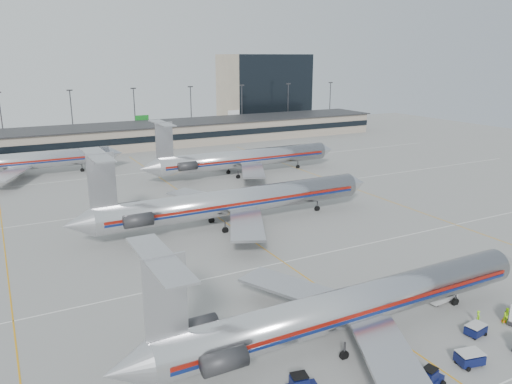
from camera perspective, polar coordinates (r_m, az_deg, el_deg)
ground at (r=54.19m, az=8.73°, el=-11.63°), size 260.00×260.00×0.00m
apron_markings at (r=61.67m, az=3.16°, el=-8.00°), size 160.00×0.15×0.02m
terminal at (r=141.11m, az=-15.66°, el=6.07°), size 162.00×17.00×6.25m
light_mast_row at (r=154.06m, az=-16.97°, el=8.74°), size 163.60×0.40×15.28m
distant_building at (r=190.25m, az=0.87°, el=11.70°), size 30.00×20.00×25.00m
jet_foreground at (r=45.25m, az=10.38°, el=-12.76°), size 43.22×25.45×11.31m
jet_second_row at (r=73.40m, az=-2.91°, el=-1.11°), size 48.43×28.52×12.68m
jet_third_row at (r=105.04m, az=-1.64°, el=3.86°), size 45.02×27.69×12.31m
jet_back_row at (r=113.50m, az=-26.11°, el=3.09°), size 43.40×26.70×11.87m
tug_center at (r=42.48m, az=19.33°, el=-19.44°), size 2.24×1.48×1.67m
cart_inner at (r=46.15m, az=23.22°, el=-17.04°), size 2.33×1.83×1.18m
cart_outer at (r=50.62m, az=23.82°, el=-14.19°), size 2.01×1.52×1.05m
belt_loader at (r=55.66m, az=20.60°, el=-11.06°), size 4.18×1.56×2.18m
ramp_worker_near at (r=52.29m, az=24.04°, el=-13.00°), size 0.62×0.65×1.50m
ramp_worker_far at (r=53.62m, az=26.78°, el=-12.54°), size 0.99×0.92×1.63m
cone_right at (r=54.10m, az=26.47°, el=-12.85°), size 0.56×0.56×0.62m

